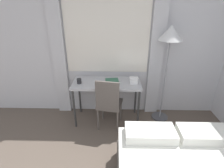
# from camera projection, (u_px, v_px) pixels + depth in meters

# --- Properties ---
(wall_back_with_window) EXTENTS (5.21, 0.13, 2.70)m
(wall_back_with_window) POSITION_uv_depth(u_px,v_px,m) (109.00, 44.00, 3.12)
(wall_back_with_window) COLOR silver
(wall_back_with_window) RESTS_ON ground_plane
(desk) EXTENTS (1.18, 0.56, 0.77)m
(desk) POSITION_uv_depth(u_px,v_px,m) (107.00, 86.00, 3.06)
(desk) COLOR #B2B2B7
(desk) RESTS_ON ground_plane
(desk_chair) EXTENTS (0.46, 0.46, 0.94)m
(desk_chair) POSITION_uv_depth(u_px,v_px,m) (109.00, 102.00, 2.91)
(desk_chair) COLOR #59514C
(desk_chair) RESTS_ON ground_plane
(standing_lamp) EXTENTS (0.39, 0.39, 1.72)m
(standing_lamp) POSITION_uv_depth(u_px,v_px,m) (170.00, 41.00, 2.79)
(standing_lamp) COLOR #4C4C51
(standing_lamp) RESTS_ON ground_plane
(telephone) EXTENTS (0.15, 0.19, 0.10)m
(telephone) POSITION_uv_depth(u_px,v_px,m) (134.00, 80.00, 3.00)
(telephone) COLOR white
(telephone) RESTS_ON desk
(book) EXTENTS (0.25, 0.23, 0.02)m
(book) POSITION_uv_depth(u_px,v_px,m) (112.00, 81.00, 3.06)
(book) COLOR #33664C
(book) RESTS_ON desk
(mug) EXTENTS (0.08, 0.08, 0.08)m
(mug) POSITION_uv_depth(u_px,v_px,m) (79.00, 81.00, 2.98)
(mug) COLOR #262628
(mug) RESTS_ON desk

